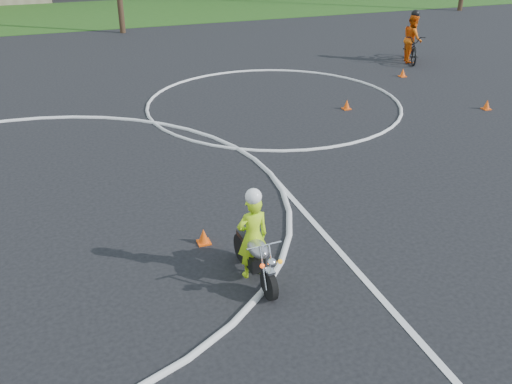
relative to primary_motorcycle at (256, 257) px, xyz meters
name	(u,v)px	position (x,y,z in m)	size (l,w,h in m)	color
grass_strip	(18,18)	(-4.27, 27.84, -0.43)	(120.00, 10.00, 0.02)	#1E4714
course_markings	(98,174)	(-2.10, 5.19, -0.43)	(19.05, 19.05, 0.12)	silver
primary_motorcycle	(256,257)	(0.00, 0.00, 0.00)	(0.60, 1.71, 0.90)	black
rider_primary_grp	(253,235)	(0.00, 0.13, 0.37)	(0.57, 0.40, 1.67)	#B8EE19
rider_second_grp	(412,44)	(10.89, 12.05, 0.28)	(1.47, 2.24, 2.04)	black
traffic_cones	(257,160)	(1.62, 4.45, -0.30)	(17.40, 12.17, 0.30)	#FF540D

